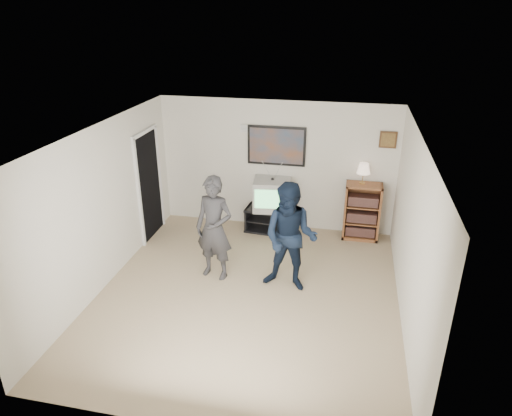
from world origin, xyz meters
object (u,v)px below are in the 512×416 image
at_px(person_tall, 214,228).
at_px(crt_television, 272,194).
at_px(media_stand, 270,219).
at_px(bookshelf, 362,211).
at_px(person_short, 290,238).

bearing_deg(person_tall, crt_television, 82.66).
xyz_separation_m(media_stand, bookshelf, (1.72, 0.05, 0.31)).
bearing_deg(bookshelf, media_stand, -178.34).
bearing_deg(person_tall, person_short, 6.99).
height_order(person_tall, person_short, person_short).
bearing_deg(person_short, media_stand, 115.52).
relative_size(person_tall, person_short, 0.99).
bearing_deg(media_stand, person_tall, -102.90).
height_order(media_stand, person_tall, person_tall).
xyz_separation_m(crt_television, person_short, (0.61, -1.89, 0.10)).
height_order(media_stand, person_short, person_short).
distance_m(crt_television, person_tall, 1.90).
relative_size(media_stand, crt_television, 1.40).
bearing_deg(person_tall, bookshelf, 50.08).
bearing_deg(media_stand, person_short, -66.41).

